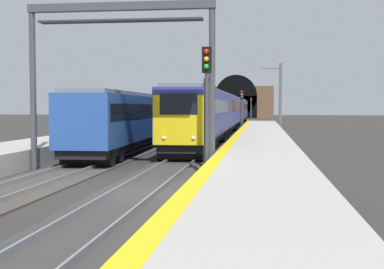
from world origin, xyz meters
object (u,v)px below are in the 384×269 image
railway_signal_mid (242,107)px  catenary_mast_far (279,95)px  train_adjacent_platform (160,115)px  railway_signal_near (207,99)px  overhead_signal_gantry (120,46)px  train_main_approaching (228,111)px  catenary_mast_near (281,96)px  railway_signal_far (251,106)px

railway_signal_mid → catenary_mast_far: size_ratio=0.57×
train_adjacent_platform → railway_signal_near: 23.09m
railway_signal_near → overhead_signal_gantry: (1.72, 4.06, 2.41)m
train_main_approaching → train_adjacent_platform: 20.82m
overhead_signal_gantry → catenary_mast_far: size_ratio=1.02×
train_adjacent_platform → catenary_mast_near: catenary_mast_near is taller
train_main_approaching → railway_signal_far: 46.26m
catenary_mast_near → catenary_mast_far: catenary_mast_far is taller
train_main_approaching → railway_signal_near: railway_signal_near is taller
catenary_mast_far → train_adjacent_platform: bearing=156.0°
catenary_mast_far → train_main_approaching: bearing=119.0°
train_main_approaching → train_adjacent_platform: train_adjacent_platform is taller
railway_signal_near → railway_signal_far: (88.79, 0.00, -0.33)m
railway_signal_near → catenary_mast_far: catenary_mast_far is taller
train_adjacent_platform → railway_signal_far: (66.58, -6.23, 0.74)m
railway_signal_near → train_main_approaching: bearing=-177.5°
railway_signal_far → overhead_signal_gantry: (-87.07, 4.06, 2.74)m
train_main_approaching → railway_signal_far: (46.22, -1.89, 0.53)m
railway_signal_far → catenary_mast_near: 46.99m
railway_signal_mid → catenary_mast_near: (4.30, -4.39, 1.21)m
overhead_signal_gantry → train_main_approaching: bearing=-3.0°
railway_signal_mid → train_adjacent_platform: bearing=-21.9°
railway_signal_near → railway_signal_mid: 37.72m
railway_signal_near → overhead_signal_gantry: 5.02m
catenary_mast_near → catenary_mast_far: (4.04, 0.00, 0.19)m
catenary_mast_far → catenary_mast_near: bearing=-179.9°
train_main_approaching → catenary_mast_near: size_ratio=9.57×
train_main_approaching → overhead_signal_gantry: 41.04m
overhead_signal_gantry → catenary_mast_far: 45.16m
train_adjacent_platform → train_main_approaching: bearing=-13.6°
overhead_signal_gantry → catenary_mast_near: bearing=-11.8°
train_adjacent_platform → railway_signal_near: (-22.21, -6.23, 1.07)m
railway_signal_near → catenary_mast_far: bearing=174.6°
railway_signal_far → catenary_mast_far: bearing=5.9°
train_adjacent_platform → railway_signal_mid: railway_signal_mid is taller
train_adjacent_platform → railway_signal_far: 66.88m
railway_signal_far → catenary_mast_near: (-46.77, -4.39, 1.21)m
railway_signal_far → overhead_signal_gantry: 87.21m
railway_signal_mid → catenary_mast_near: 6.27m
train_adjacent_platform → railway_signal_mid: size_ratio=8.82×
overhead_signal_gantry → catenary_mast_near: catenary_mast_near is taller
railway_signal_near → catenary_mast_far: 46.28m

